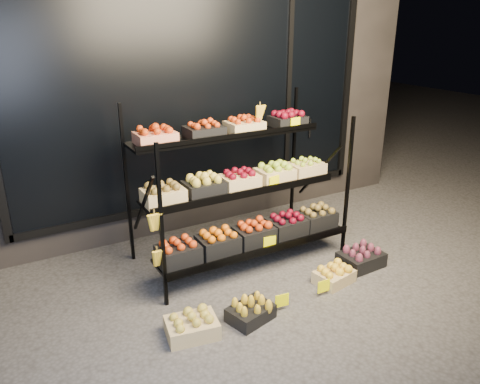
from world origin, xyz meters
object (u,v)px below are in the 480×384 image
floor_crate_midleft (251,311)px  floor_crate_midright (334,274)px  display_rack (241,189)px  floor_crate_left (192,325)px

floor_crate_midleft → floor_crate_midright: size_ratio=1.06×
display_rack → floor_crate_midleft: size_ratio=5.13×
floor_crate_left → floor_crate_midleft: (0.52, -0.06, -0.01)m
floor_crate_midleft → floor_crate_midright: (1.01, 0.11, -0.00)m
display_rack → floor_crate_left: display_rack is taller
display_rack → floor_crate_midright: size_ratio=5.44×
display_rack → floor_crate_left: (-0.98, -0.92, -0.69)m
display_rack → floor_crate_left: 1.52m
floor_crate_midright → display_rack: bearing=112.0°
floor_crate_midright → floor_crate_midleft: bearing=176.3°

